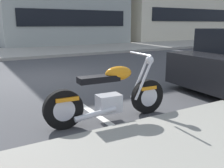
% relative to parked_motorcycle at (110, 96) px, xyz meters
% --- Properties ---
extents(ground_plane, '(260.00, 260.00, 0.00)m').
position_rel_parked_motorcycle_xyz_m(ground_plane, '(-0.10, 3.96, -0.42)').
color(ground_plane, '#3D3D3F').
extents(sidewalk_far_curb, '(120.00, 5.00, 0.14)m').
position_rel_parked_motorcycle_xyz_m(sidewalk_far_curb, '(11.90, 10.83, -0.35)').
color(sidewalk_far_curb, gray).
rests_on(sidewalk_far_curb, ground).
extents(parking_stall_stripe, '(0.12, 2.20, 0.01)m').
position_rel_parked_motorcycle_xyz_m(parking_stall_stripe, '(-0.10, 0.19, -0.42)').
color(parking_stall_stripe, silver).
rests_on(parking_stall_stripe, ground).
extents(parked_motorcycle, '(2.19, 0.62, 1.11)m').
position_rel_parked_motorcycle_xyz_m(parked_motorcycle, '(0.00, 0.00, 0.00)').
color(parked_motorcycle, black).
rests_on(parked_motorcycle, ground).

